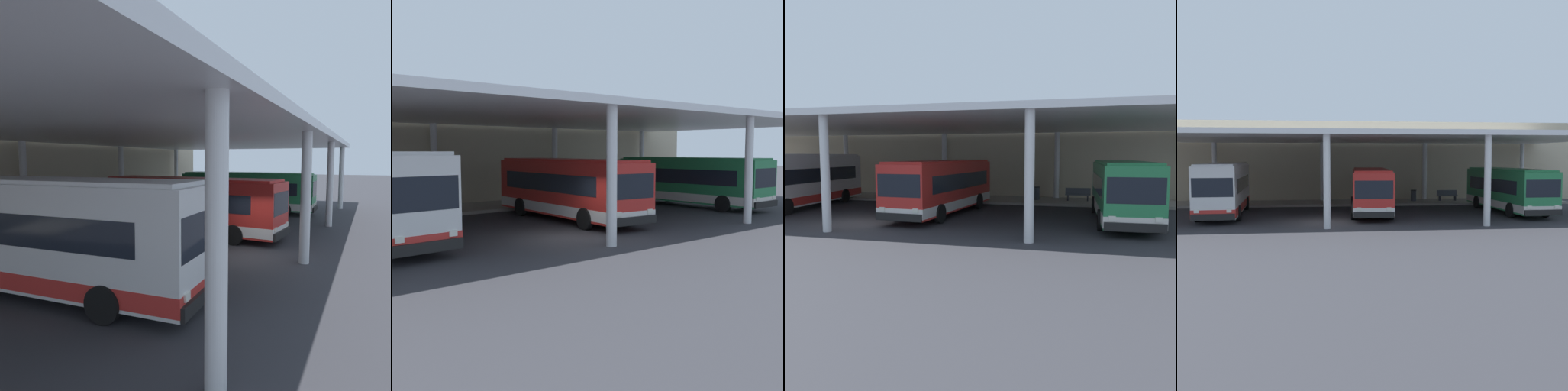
# 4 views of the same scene
# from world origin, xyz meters

# --- Properties ---
(ground_plane) EXTENTS (200.00, 200.00, 0.00)m
(ground_plane) POSITION_xyz_m (0.00, 0.00, 0.00)
(ground_plane) COLOR #333338
(platform_kerb) EXTENTS (42.00, 4.50, 0.18)m
(platform_kerb) POSITION_xyz_m (0.00, 11.75, 0.09)
(platform_kerb) COLOR gray
(platform_kerb) RESTS_ON ground
(station_building_facade) EXTENTS (48.00, 1.60, 7.24)m
(station_building_facade) POSITION_xyz_m (0.00, 15.00, 3.62)
(station_building_facade) COLOR #C1B293
(station_building_facade) RESTS_ON ground
(canopy_shelter) EXTENTS (40.00, 17.00, 5.55)m
(canopy_shelter) POSITION_xyz_m (0.00, 5.50, 5.29)
(canopy_shelter) COLOR silver
(canopy_shelter) RESTS_ON ground
(bus_second_bay) EXTENTS (3.31, 10.69, 3.17)m
(bus_second_bay) POSITION_xyz_m (3.23, 4.26, 1.66)
(bus_second_bay) COLOR red
(bus_second_bay) RESTS_ON ground
(bus_middle_bay) EXTENTS (2.91, 10.59, 3.17)m
(bus_middle_bay) POSITION_xyz_m (13.27, 4.15, 1.66)
(bus_middle_bay) COLOR #28844C
(bus_middle_bay) RESTS_ON ground
(bench_waiting) EXTENTS (1.80, 0.45, 0.92)m
(bench_waiting) POSITION_xyz_m (10.91, 11.82, 0.66)
(bench_waiting) COLOR #4C515B
(bench_waiting) RESTS_ON platform_kerb
(trash_bin) EXTENTS (0.52, 0.52, 0.98)m
(trash_bin) POSITION_xyz_m (7.89, 11.78, 0.68)
(trash_bin) COLOR #33383D
(trash_bin) RESTS_ON platform_kerb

